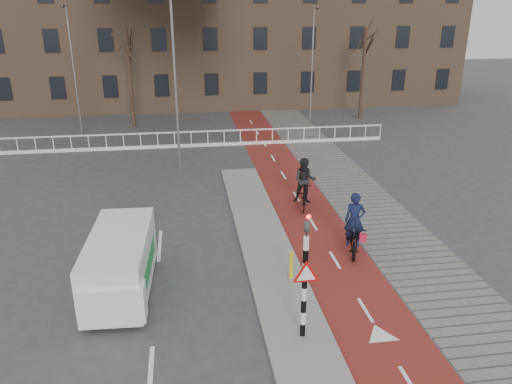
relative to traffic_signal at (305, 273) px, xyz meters
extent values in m
plane|color=#38383A|center=(0.60, 2.02, -1.99)|extent=(120.00, 120.00, 0.00)
cube|color=maroon|center=(2.10, 12.02, -1.98)|extent=(2.50, 60.00, 0.01)
cube|color=slate|center=(4.90, 12.02, -1.98)|extent=(3.00, 60.00, 0.01)
cube|color=gray|center=(-0.10, 6.02, -1.93)|extent=(1.80, 16.00, 0.12)
cylinder|color=black|center=(0.00, 0.02, -0.43)|extent=(0.14, 0.14, 2.88)
imported|color=black|center=(0.00, 0.02, 1.41)|extent=(0.13, 0.16, 0.80)
cylinder|color=#FF0C05|center=(0.00, -0.12, 1.59)|extent=(0.11, 0.02, 0.11)
cylinder|color=yellow|center=(0.31, 2.93, -1.42)|extent=(0.12, 0.12, 0.89)
imported|color=black|center=(2.90, 4.54, -1.42)|extent=(1.26, 2.25, 1.12)
imported|color=#101737|center=(2.90, 4.54, -0.77)|extent=(0.81, 0.63, 1.95)
cube|color=red|center=(3.04, 4.01, -1.20)|extent=(0.28, 0.21, 0.30)
imported|color=black|center=(2.14, 8.74, -1.35)|extent=(1.07, 2.16, 1.25)
imported|color=black|center=(2.14, 8.74, -0.76)|extent=(1.10, 0.95, 1.96)
cube|color=white|center=(-4.91, 3.15, -1.01)|extent=(1.91, 4.35, 1.71)
cube|color=green|center=(-5.78, 3.15, -1.11)|extent=(0.15, 2.73, 0.55)
cube|color=green|center=(-4.05, 3.15, -1.11)|extent=(0.15, 2.73, 0.55)
cube|color=black|center=(-4.91, 1.37, -0.61)|extent=(1.54, 0.12, 0.90)
cylinder|color=black|center=(-5.71, 1.74, -1.69)|extent=(0.24, 0.61, 0.60)
cylinder|color=black|center=(-4.26, 1.67, -1.69)|extent=(0.24, 0.61, 0.60)
cylinder|color=black|center=(-5.57, 4.64, -1.69)|extent=(0.24, 0.61, 0.60)
cylinder|color=black|center=(-4.12, 4.57, -1.69)|extent=(0.24, 0.61, 0.60)
cube|color=silver|center=(-4.40, 19.02, -1.04)|extent=(28.00, 0.08, 0.08)
cube|color=silver|center=(-4.40, 19.02, -1.89)|extent=(28.00, 0.10, 0.20)
cube|color=#7F6047|center=(-2.40, 34.02, 4.01)|extent=(46.00, 10.00, 12.00)
cylinder|color=black|center=(-6.29, 24.96, 1.31)|extent=(0.28, 0.28, 6.61)
cylinder|color=black|center=(10.36, 25.04, 1.28)|extent=(0.23, 0.23, 6.53)
cylinder|color=slate|center=(-3.09, 13.77, 2.47)|extent=(0.12, 0.12, 8.91)
cylinder|color=slate|center=(-9.53, 23.13, 2.09)|extent=(0.12, 0.12, 8.16)
cylinder|color=slate|center=(6.02, 23.13, 2.02)|extent=(0.12, 0.12, 8.01)
camera|label=1|loc=(-2.80, -10.57, 6.35)|focal=35.00mm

